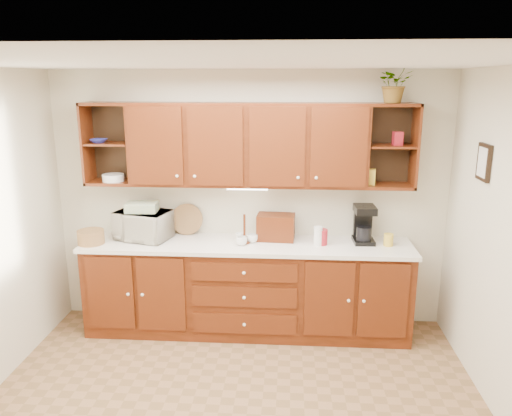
# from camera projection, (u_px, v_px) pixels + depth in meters

# --- Properties ---
(ceiling) EXTENTS (4.00, 4.00, 0.00)m
(ceiling) POSITION_uv_depth(u_px,v_px,m) (226.00, 63.00, 3.11)
(ceiling) COLOR white
(ceiling) RESTS_ON back_wall
(back_wall) EXTENTS (4.00, 0.00, 4.00)m
(back_wall) POSITION_uv_depth(u_px,v_px,m) (249.00, 200.00, 5.12)
(back_wall) COLOR beige
(back_wall) RESTS_ON floor
(base_cabinets) EXTENTS (3.20, 0.60, 0.90)m
(base_cabinets) POSITION_uv_depth(u_px,v_px,m) (247.00, 289.00, 5.04)
(base_cabinets) COLOR #391606
(base_cabinets) RESTS_ON floor
(countertop) EXTENTS (3.24, 0.64, 0.04)m
(countertop) POSITION_uv_depth(u_px,v_px,m) (247.00, 245.00, 4.92)
(countertop) COLOR white
(countertop) RESTS_ON base_cabinets
(upper_cabinets) EXTENTS (3.20, 0.33, 0.80)m
(upper_cabinets) POSITION_uv_depth(u_px,v_px,m) (249.00, 144.00, 4.82)
(upper_cabinets) COLOR #391606
(upper_cabinets) RESTS_ON back_wall
(undercabinet_light) EXTENTS (0.40, 0.05, 0.02)m
(undercabinet_light) POSITION_uv_depth(u_px,v_px,m) (247.00, 188.00, 4.87)
(undercabinet_light) COLOR white
(undercabinet_light) RESTS_ON upper_cabinets
(framed_picture) EXTENTS (0.03, 0.24, 0.30)m
(framed_picture) POSITION_uv_depth(u_px,v_px,m) (484.00, 162.00, 4.03)
(framed_picture) COLOR black
(framed_picture) RESTS_ON right_wall
(wicker_basket) EXTENTS (0.30, 0.30, 0.14)m
(wicker_basket) POSITION_uv_depth(u_px,v_px,m) (91.00, 237.00, 4.87)
(wicker_basket) COLOR olive
(wicker_basket) RESTS_ON countertop
(microwave) EXTENTS (0.59, 0.47, 0.29)m
(microwave) POSITION_uv_depth(u_px,v_px,m) (143.00, 225.00, 5.00)
(microwave) COLOR beige
(microwave) RESTS_ON countertop
(towel_stack) EXTENTS (0.32, 0.24, 0.09)m
(towel_stack) POSITION_uv_depth(u_px,v_px,m) (142.00, 207.00, 4.96)
(towel_stack) COLOR #E9E36D
(towel_stack) RESTS_ON microwave
(wine_bottle) EXTENTS (0.09, 0.09, 0.29)m
(wine_bottle) POSITION_uv_depth(u_px,v_px,m) (160.00, 225.00, 5.00)
(wine_bottle) COLOR black
(wine_bottle) RESTS_ON countertop
(woven_tray) EXTENTS (0.33, 0.09, 0.32)m
(woven_tray) POSITION_uv_depth(u_px,v_px,m) (187.00, 233.00, 5.19)
(woven_tray) COLOR olive
(woven_tray) RESTS_ON countertop
(bread_box) EXTENTS (0.38, 0.26, 0.26)m
(bread_box) POSITION_uv_depth(u_px,v_px,m) (276.00, 227.00, 4.99)
(bread_box) COLOR #391606
(bread_box) RESTS_ON countertop
(mug_tree) EXTENTS (0.26, 0.26, 0.29)m
(mug_tree) POSITION_uv_depth(u_px,v_px,m) (244.00, 239.00, 4.90)
(mug_tree) COLOR #391606
(mug_tree) RESTS_ON countertop
(canister_red) EXTENTS (0.13, 0.13, 0.15)m
(canister_red) POSITION_uv_depth(u_px,v_px,m) (322.00, 237.00, 4.85)
(canister_red) COLOR #A51724
(canister_red) RESTS_ON countertop
(canister_white) EXTENTS (0.09, 0.09, 0.19)m
(canister_white) POSITION_uv_depth(u_px,v_px,m) (318.00, 236.00, 4.81)
(canister_white) COLOR white
(canister_white) RESTS_ON countertop
(canister_yellow) EXTENTS (0.10, 0.10, 0.12)m
(canister_yellow) POSITION_uv_depth(u_px,v_px,m) (388.00, 240.00, 4.81)
(canister_yellow) COLOR gold
(canister_yellow) RESTS_ON countertop
(coffee_maker) EXTENTS (0.21, 0.27, 0.37)m
(coffee_maker) POSITION_uv_depth(u_px,v_px,m) (364.00, 224.00, 4.90)
(coffee_maker) COLOR black
(coffee_maker) RESTS_ON countertop
(bowl_stack) EXTENTS (0.17, 0.17, 0.04)m
(bowl_stack) POSITION_uv_depth(u_px,v_px,m) (99.00, 141.00, 4.88)
(bowl_stack) COLOR #2A2F9B
(bowl_stack) RESTS_ON upper_cabinets
(plate_stack) EXTENTS (0.24, 0.24, 0.07)m
(plate_stack) POSITION_uv_depth(u_px,v_px,m) (113.00, 178.00, 4.95)
(plate_stack) COLOR white
(plate_stack) RESTS_ON upper_cabinets
(pantry_box_yellow) EXTENTS (0.10, 0.08, 0.15)m
(pantry_box_yellow) POSITION_uv_depth(u_px,v_px,m) (371.00, 177.00, 4.78)
(pantry_box_yellow) COLOR gold
(pantry_box_yellow) RESTS_ON upper_cabinets
(pantry_box_red) EXTENTS (0.10, 0.09, 0.13)m
(pantry_box_red) POSITION_uv_depth(u_px,v_px,m) (398.00, 138.00, 4.69)
(pantry_box_red) COLOR #A51724
(pantry_box_red) RESTS_ON upper_cabinets
(potted_plant) EXTENTS (0.38, 0.35, 0.36)m
(potted_plant) POSITION_uv_depth(u_px,v_px,m) (395.00, 83.00, 4.53)
(potted_plant) COLOR #999999
(potted_plant) RESTS_ON upper_cabinets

